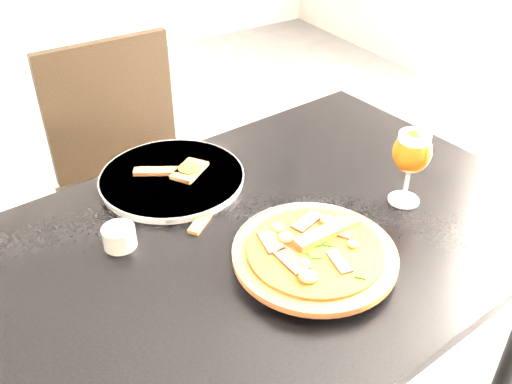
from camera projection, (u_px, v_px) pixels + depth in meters
dining_table at (267, 266)px, 1.21m from camera, size 1.27×0.90×0.75m
chair_far at (134, 181)px, 1.76m from camera, size 0.42×0.42×0.91m
plate_main at (312, 253)px, 1.09m from camera, size 0.33×0.33×0.02m
pizza at (315, 253)px, 1.06m from camera, size 0.31×0.31×0.03m
plate_second at (172, 178)px, 1.31m from camera, size 0.40×0.40×0.02m
crust_scraps at (179, 170)px, 1.31m from camera, size 0.17×0.12×0.01m
loose_crust at (203, 218)px, 1.19m from camera, size 0.10×0.08×0.01m
sauce_cup at (119, 236)px, 1.11m from camera, size 0.07×0.07×0.04m
beer_glass at (412, 153)px, 1.18m from camera, size 0.08×0.08×0.17m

